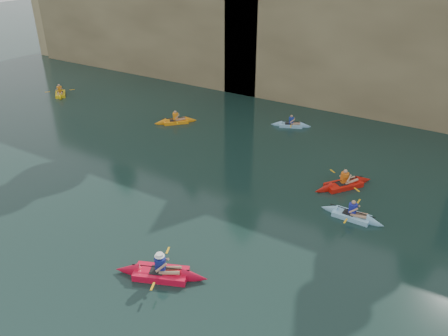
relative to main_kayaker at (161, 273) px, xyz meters
The scene contains 12 objects.
ground 0.21m from the main_kayaker, 103.99° to the left, with size 160.00×160.00×0.00m, color black.
cliff 30.65m from the main_kayaker, 90.04° to the left, with size 70.00×16.00×12.00m, color tan.
cliff_slab_west 30.69m from the main_kayaker, 131.42° to the left, with size 26.00×2.40×10.56m, color #948459.
cliff_slab_center 23.44m from the main_kayaker, 85.02° to the left, with size 24.00×2.40×11.40m, color #948459.
sea_cave_west 28.53m from the main_kayaker, 129.27° to the left, with size 4.50×1.00×4.00m, color black.
sea_cave_center 22.45m from the main_kayaker, 100.34° to the left, with size 3.50×1.00×3.20m, color black.
main_kayaker is the anchor object (origin of this frame).
kayaker_orange 16.28m from the main_kayaker, 124.74° to the left, with size 2.72×2.72×1.19m.
kayaker_ltblue_near 9.62m from the main_kayaker, 56.61° to the left, with size 3.14×2.43×1.23m.
kayaker_red_far 11.45m from the main_kayaker, 69.31° to the left, with size 2.82×3.39×1.34m.
kayaker_yellow 25.28m from the main_kayaker, 148.24° to the left, with size 2.74×2.52×1.23m.
kayaker_ltblue_mid 17.23m from the main_kayaker, 96.09° to the left, with size 2.92×2.06×1.09m.
Camera 1 is at (9.11, -10.25, 12.07)m, focal length 35.00 mm.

